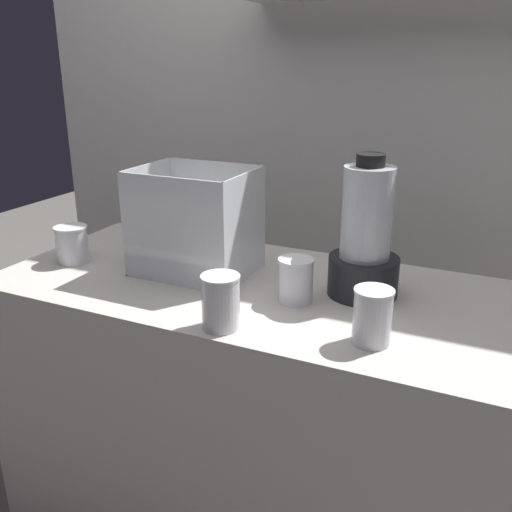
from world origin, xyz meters
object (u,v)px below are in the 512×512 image
object	(u,v)px
juice_cup_mango_far_left	(72,246)
juice_cup_beet_left	(221,304)
carrot_display_bin	(197,238)
juice_cup_orange_right	(372,319)
juice_cup_mango_middle	(296,283)
blender_pitcher	(365,242)

from	to	relation	value
juice_cup_mango_far_left	juice_cup_beet_left	size ratio (longest dim) A/B	0.87
juice_cup_mango_far_left	juice_cup_beet_left	xyz separation A→B (m)	(0.59, -0.19, 0.01)
carrot_display_bin	juice_cup_mango_far_left	xyz separation A→B (m)	(-0.37, -0.09, -0.04)
juice_cup_mango_far_left	juice_cup_orange_right	distance (m)	0.92
juice_cup_mango_middle	juice_cup_orange_right	bearing A→B (deg)	-30.65
blender_pitcher	juice_cup_beet_left	distance (m)	0.40
carrot_display_bin	juice_cup_beet_left	size ratio (longest dim) A/B	2.49
carrot_display_bin	blender_pitcher	distance (m)	0.47
carrot_display_bin	juice_cup_orange_right	world-z (taller)	carrot_display_bin
juice_cup_orange_right	carrot_display_bin	bearing A→B (deg)	158.72
carrot_display_bin	juice_cup_mango_middle	xyz separation A→B (m)	(0.33, -0.08, -0.05)
blender_pitcher	juice_cup_mango_middle	distance (m)	0.20
juice_cup_mango_far_left	juice_cup_orange_right	bearing A→B (deg)	-7.40
blender_pitcher	juice_cup_orange_right	world-z (taller)	blender_pitcher
blender_pitcher	juice_cup_mango_far_left	distance (m)	0.84
juice_cup_beet_left	juice_cup_orange_right	size ratio (longest dim) A/B	1.02
blender_pitcher	juice_cup_mango_far_left	world-z (taller)	blender_pitcher
carrot_display_bin	juice_cup_orange_right	distance (m)	0.59
juice_cup_beet_left	juice_cup_mango_middle	bearing A→B (deg)	64.47
carrot_display_bin	juice_cup_orange_right	bearing A→B (deg)	-21.28
carrot_display_bin	juice_cup_beet_left	world-z (taller)	carrot_display_bin
juice_cup_mango_far_left	carrot_display_bin	bearing A→B (deg)	14.54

